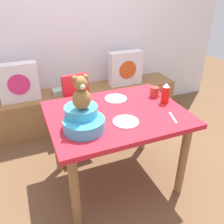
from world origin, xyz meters
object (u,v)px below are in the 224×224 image
Objects in this scene: dining_table at (116,124)px; highchair at (80,101)px; book_stack at (61,91)px; infant_seat_teal at (83,120)px; teddy_bear at (81,94)px; coffee_mug at (155,92)px; ketchup_bottle at (166,94)px; pillow_floral_right at (125,68)px; pillow_floral_left at (19,82)px; dinner_plate_far at (126,122)px; dinner_plate_near at (116,99)px.

dining_table is 0.76m from highchair.
highchair reaches higher than book_stack.
teddy_bear reaches higher than infant_seat_teal.
ketchup_bottle is at bearing -82.84° from coffee_mug.
pillow_floral_right is 0.89m from book_stack.
pillow_floral_left is 1.54m from coffee_mug.
coffee_mug reaches higher than highchair.
book_stack is (0.46, 0.02, -0.19)m from pillow_floral_left.
coffee_mug reaches higher than dining_table.
coffee_mug is at bearing -41.53° from pillow_floral_left.
coffee_mug is (0.56, -0.60, 0.27)m from highchair.
highchair is at bearing 132.75° from coffee_mug.
pillow_floral_right is at bearing 53.88° from teddy_bear.
dining_table is 9.30× the size of coffee_mug.
dining_table is 0.53m from teddy_bear.
infant_seat_teal is at bearing -73.30° from pillow_floral_left.
pillow_floral_left is at bearing 144.98° from highchair.
teddy_bear is at bearing 172.54° from dinner_plate_far.
dinner_plate_near is at bearing 41.43° from infant_seat_teal.
book_stack is 1.42m from teddy_bear.
ketchup_bottle reaches higher than infant_seat_teal.
book_stack is 0.25× the size of highchair.
infant_seat_teal reaches higher than dinner_plate_far.
pillow_floral_right is 0.56× the size of highchair.
dinner_plate_far is at bearing -90.77° from dining_table.
dinner_plate_far is at bearing -115.18° from pillow_floral_right.
dinner_plate_near is at bearing -119.92° from pillow_floral_right.
highchair is at bearing 111.28° from dinner_plate_near.
dinner_plate_near is at bearing 41.47° from teddy_bear.
book_stack is at bearing 100.12° from dinner_plate_far.
ketchup_bottle reaches higher than book_stack.
infant_seat_teal is (-0.20, -0.88, 0.29)m from highchair.
teddy_bear is at bearing -73.31° from pillow_floral_left.
coffee_mug is (0.76, 0.28, -0.02)m from infant_seat_teal.
pillow_floral_right is 2.38× the size of ketchup_bottle.
teddy_bear is (-0.00, -0.00, 0.21)m from infant_seat_teal.
dinner_plate_far is at bearing -79.88° from book_stack.
pillow_floral_right is at bearing 60.08° from dinner_plate_near.
pillow_floral_left is 1.76× the size of teddy_bear.
coffee_mug is (-0.18, -1.02, 0.11)m from pillow_floral_right.
dining_table is (0.25, -1.18, 0.14)m from book_stack.
coffee_mug is at bearing -56.54° from book_stack.
pillow_floral_left reaches higher than book_stack.
dinner_plate_near is at bearing 148.93° from ketchup_bottle.
highchair is 0.87m from coffee_mug.
ketchup_bottle is (0.78, 0.13, 0.02)m from infant_seat_teal.
pillow_floral_left is 2.20× the size of dinner_plate_far.
pillow_floral_right reaches higher than coffee_mug.
teddy_bear is 1.25× the size of dinner_plate_far.
infant_seat_teal reaches higher than coffee_mug.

